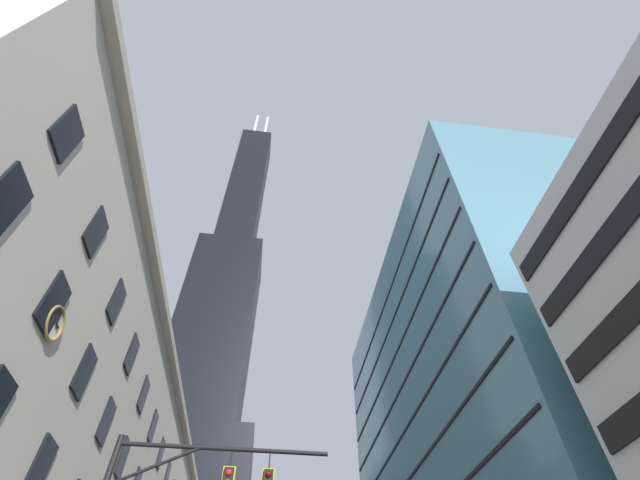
# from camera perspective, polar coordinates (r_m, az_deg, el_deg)

# --- Properties ---
(dark_skyscraper) EXTENTS (29.14, 29.14, 211.81)m
(dark_skyscraper) POSITION_cam_1_polar(r_m,az_deg,el_deg) (121.47, -15.00, -17.02)
(dark_skyscraper) COLOR black
(dark_skyscraper) RESTS_ON ground
(glass_office_midrise) EXTENTS (17.07, 43.44, 41.75)m
(glass_office_midrise) POSITION_cam_1_polar(r_m,az_deg,el_deg) (49.24, 21.34, -22.33)
(glass_office_midrise) COLOR teal
(glass_office_midrise) RESTS_ON ground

